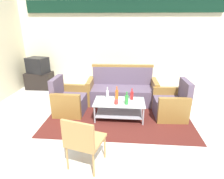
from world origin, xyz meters
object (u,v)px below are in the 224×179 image
object	(u,v)px
bottle_red	(132,95)
wicker_chair	(83,139)
armchair_left	(69,101)
bottle_orange	(117,94)
coffee_table	(119,107)
couch	(122,91)
bottle_clear	(107,94)
armchair_right	(171,105)
cup	(116,102)
tv_stand	(40,80)
television	(38,65)
bottle_green	(127,100)

from	to	relation	value
bottle_red	wicker_chair	size ratio (longest dim) A/B	0.31
armchair_left	bottle_orange	bearing A→B (deg)	87.78
coffee_table	armchair_left	bearing A→B (deg)	170.00
couch	bottle_clear	xyz separation A→B (m)	(-0.31, -0.76, 0.20)
coffee_table	bottle_red	distance (m)	0.39
armchair_right	cup	size ratio (longest dim) A/B	8.50
couch	bottle_clear	world-z (taller)	couch
couch	tv_stand	world-z (taller)	couch
couch	armchair_left	distance (m)	1.41
coffee_table	wicker_chair	xyz separation A→B (m)	(-0.45, -1.54, 0.22)
coffee_table	cup	bearing A→B (deg)	-113.77
coffee_table	bottle_red	xyz separation A→B (m)	(0.27, 0.14, 0.24)
bottle_red	bottle_orange	size ratio (longest dim) A/B	0.86
armchair_left	television	xyz separation A→B (m)	(-1.46, 1.60, 0.47)
coffee_table	couch	bearing A→B (deg)	87.82
couch	armchair_left	xyz separation A→B (m)	(-1.23, -0.69, -0.03)
couch	television	distance (m)	2.87
bottle_orange	cup	size ratio (longest dim) A/B	3.02
bottle_green	bottle_clear	xyz separation A→B (m)	(-0.43, 0.27, -0.00)
cup	bottle_green	bearing A→B (deg)	4.68
bottle_green	cup	bearing A→B (deg)	-175.32
bottle_orange	wicker_chair	world-z (taller)	wicker_chair
cup	wicker_chair	bearing A→B (deg)	-105.49
cup	wicker_chair	world-z (taller)	wicker_chair
coffee_table	bottle_clear	distance (m)	0.40
bottle_orange	couch	bearing A→B (deg)	82.81
couch	cup	xyz separation A→B (m)	(-0.09, -1.04, 0.14)
couch	television	size ratio (longest dim) A/B	2.59
bottle_red	bottle_orange	bearing A→B (deg)	-177.86
bottle_orange	tv_stand	xyz separation A→B (m)	(-2.58, 1.68, -0.26)
bottle_green	tv_stand	world-z (taller)	bottle_green
bottle_orange	cup	world-z (taller)	bottle_orange
bottle_clear	cup	bearing A→B (deg)	-52.79
armchair_left	tv_stand	world-z (taller)	armchair_left
bottle_red	cup	size ratio (longest dim) A/B	2.59
bottle_red	coffee_table	bearing A→B (deg)	-152.58
bottle_clear	tv_stand	size ratio (longest dim) A/B	0.34
armchair_right	bottle_red	xyz separation A→B (m)	(-0.89, -0.05, 0.22)
coffee_table	armchair_right	bearing A→B (deg)	9.35
armchair_right	wicker_chair	size ratio (longest dim) A/B	1.01
armchair_left	bottle_red	world-z (taller)	armchair_left
bottle_green	bottle_orange	size ratio (longest dim) A/B	0.92
bottle_clear	bottle_orange	xyz separation A→B (m)	(0.21, -0.02, 0.01)
bottle_red	television	bearing A→B (deg)	150.21
armchair_left	coffee_table	world-z (taller)	armchair_left
bottle_orange	coffee_table	bearing A→B (deg)	-63.75
armchair_left	cup	bearing A→B (deg)	74.88
bottle_orange	television	world-z (taller)	television
armchair_left	bottle_green	bearing A→B (deg)	78.21
coffee_table	tv_stand	size ratio (longest dim) A/B	1.38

